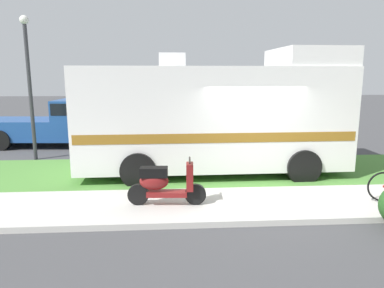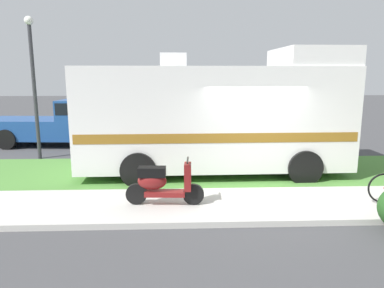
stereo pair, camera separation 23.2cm
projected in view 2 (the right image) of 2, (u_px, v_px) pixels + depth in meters
The scene contains 7 objects.
ground_plane at pixel (256, 190), 8.81m from camera, with size 80.00×80.00×0.00m, color #424244.
sidewalk at pixel (268, 205), 7.62m from camera, with size 24.00×2.00×0.12m.
grass_strip at pixel (245, 172), 10.27m from camera, with size 24.00×3.40×0.08m.
motorhome_rv at pixel (216, 115), 10.02m from camera, with size 7.27×2.83×3.49m.
scooter at pixel (162, 183), 7.40m from camera, with size 1.63×0.50×0.97m.
pickup_truck_near at pixel (72, 121), 14.25m from camera, with size 5.66×2.36×1.82m.
street_lamp_post at pixel (33, 75), 11.55m from camera, with size 0.28×0.28×4.59m.
Camera 2 is at (-1.92, -8.36, 2.79)m, focal length 33.55 mm.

